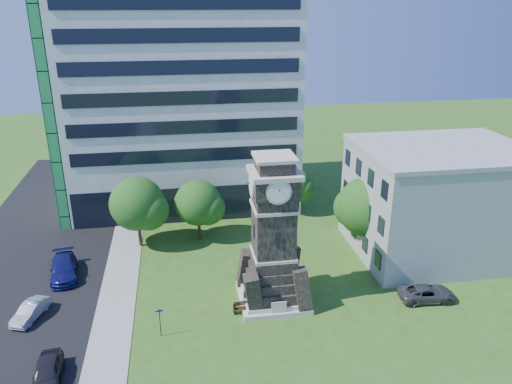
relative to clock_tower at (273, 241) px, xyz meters
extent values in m
plane|color=#2F5317|center=(-3.00, -2.00, -5.28)|extent=(160.00, 160.00, 0.00)
cube|color=gray|center=(-12.50, 3.00, -5.25)|extent=(3.00, 70.00, 0.06)
cube|color=black|center=(-21.00, 3.00, -5.27)|extent=(14.00, 80.00, 0.02)
cube|color=beige|center=(0.00, 0.00, -5.08)|extent=(5.40, 5.40, 0.40)
cube|color=beige|center=(0.00, 0.00, -4.73)|extent=(4.80, 4.80, 0.30)
cube|color=black|center=(0.00, 0.00, 1.92)|extent=(3.00, 3.00, 6.40)
cube|color=beige|center=(0.00, 0.00, -1.08)|extent=(3.25, 3.25, 0.25)
cube|color=beige|center=(0.00, 0.00, 2.92)|extent=(3.25, 3.25, 0.25)
cube|color=black|center=(0.00, -1.52, 0.92)|extent=(0.35, 0.08, 1.10)
cube|color=black|center=(0.00, 0.00, 4.72)|extent=(3.30, 3.30, 1.60)
cube|color=beige|center=(0.00, 0.00, 5.62)|extent=(3.70, 3.70, 0.35)
cylinder|color=white|center=(0.00, -1.77, 4.72)|extent=(1.56, 0.06, 1.56)
cylinder|color=white|center=(-1.77, 0.00, 4.72)|extent=(0.06, 1.56, 1.56)
cube|color=black|center=(0.00, 0.00, 6.22)|extent=(2.60, 2.60, 0.90)
cube|color=beige|center=(0.00, 0.00, 6.82)|extent=(3.00, 3.00, 0.25)
cube|color=white|center=(-6.00, 24.00, 8.72)|extent=(25.00, 15.00, 28.00)
cube|color=black|center=(-6.00, 16.80, -3.28)|extent=(24.50, 0.80, 4.00)
cube|color=#9EA0A3|center=(17.00, 6.00, -0.28)|extent=(15.00, 12.00, 10.00)
cube|color=#9EA0A3|center=(17.00, 6.00, 4.92)|extent=(15.20, 12.20, 0.40)
imported|color=black|center=(-15.92, -6.91, -4.57)|extent=(1.93, 4.28, 1.43)
imported|color=#9D9FA5|center=(-18.75, 0.51, -4.67)|extent=(2.44, 3.91, 1.22)
imported|color=#131456|center=(-17.41, 6.58, -4.50)|extent=(3.02, 5.64, 1.55)
imported|color=#434347|center=(12.29, -2.11, -4.65)|extent=(4.68, 2.42, 1.26)
cube|color=black|center=(-3.31, -1.46, -4.91)|extent=(0.06, 0.47, 0.74)
cube|color=black|center=(-1.52, -1.46, -4.91)|extent=(0.06, 0.47, 0.74)
cube|color=#321B11|center=(-2.42, -1.46, -4.81)|extent=(1.90, 0.51, 0.04)
cube|color=#321B11|center=(-2.42, -1.22, -4.51)|extent=(1.90, 0.04, 0.42)
cylinder|color=black|center=(-8.90, -3.34, -4.14)|extent=(0.05, 0.05, 2.28)
cube|color=#0D2192|center=(-8.90, -3.34, -3.14)|extent=(0.55, 0.04, 0.14)
cylinder|color=#332114|center=(-11.07, 11.50, -3.98)|extent=(0.35, 0.35, 2.61)
sphere|color=#28661E|center=(-11.07, 11.50, -0.79)|extent=(5.25, 5.25, 5.25)
sphere|color=#28661E|center=(-10.02, 10.98, -1.30)|extent=(3.94, 3.94, 3.94)
sphere|color=#28661E|center=(-11.99, 12.16, -1.08)|extent=(3.67, 3.67, 3.67)
cylinder|color=#332114|center=(-5.22, 12.12, -4.13)|extent=(0.31, 0.31, 2.30)
sphere|color=#315D1B|center=(-5.22, 12.12, -1.31)|extent=(4.61, 4.61, 4.61)
sphere|color=#315D1B|center=(-4.30, 11.66, -1.76)|extent=(3.46, 3.46, 3.46)
sphere|color=#315D1B|center=(-6.03, 12.70, -1.57)|extent=(3.23, 3.23, 3.23)
cylinder|color=#332114|center=(5.67, 16.92, -4.25)|extent=(0.33, 0.33, 2.06)
sphere|color=#36671E|center=(5.67, 16.92, -1.73)|extent=(3.94, 3.94, 3.94)
sphere|color=#36671E|center=(6.46, 16.53, -2.13)|extent=(2.95, 2.95, 2.95)
sphere|color=#36671E|center=(4.98, 17.42, -1.96)|extent=(2.76, 2.76, 2.76)
cylinder|color=#332114|center=(10.28, 6.66, -3.91)|extent=(0.37, 0.37, 2.74)
sphere|color=#1C5218|center=(10.28, 6.66, -0.55)|extent=(5.65, 5.65, 5.65)
sphere|color=#1C5218|center=(11.41, 6.09, -1.09)|extent=(4.24, 4.24, 4.24)
sphere|color=#1C5218|center=(9.29, 7.36, -0.86)|extent=(3.96, 3.96, 3.96)
camera|label=1|loc=(-6.97, -34.05, 17.47)|focal=35.00mm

